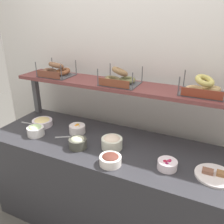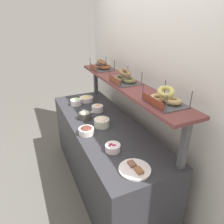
{
  "view_description": "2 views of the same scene",
  "coord_description": "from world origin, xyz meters",
  "px_view_note": "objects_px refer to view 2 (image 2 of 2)",
  "views": [
    {
      "loc": [
        0.75,
        -1.48,
        1.84
      ],
      "look_at": [
        0.02,
        0.06,
        1.11
      ],
      "focal_mm": 37.75,
      "sensor_mm": 36.0,
      "label": 1
    },
    {
      "loc": [
        1.89,
        -0.75,
        1.93
      ],
      "look_at": [
        0.1,
        0.07,
        1.01
      ],
      "focal_mm": 33.02,
      "sensor_mm": 36.0,
      "label": 2
    }
  ],
  "objects_px": {
    "bagel_basket_plain": "(165,98)",
    "bowl_egg_salad": "(86,99)",
    "bowl_tuna_salad": "(85,115)",
    "bowl_chocolate_spread": "(86,130)",
    "bowl_scallion_spread": "(76,102)",
    "serving_spoon_by_edge": "(82,98)",
    "serving_plate_white": "(135,169)",
    "bowl_beet_salad": "(113,147)",
    "bowl_potato_salad": "(102,122)",
    "serving_spoon_near_plate": "(89,111)",
    "bagel_basket_cinnamon_raisin": "(102,66)",
    "bowl_fruit_salad": "(98,108)",
    "bagel_basket_poppy": "(125,78)"
  },
  "relations": [
    {
      "from": "serving_spoon_by_edge",
      "to": "bagel_basket_plain",
      "type": "distance_m",
      "value": 1.54
    },
    {
      "from": "bowl_potato_salad",
      "to": "bagel_basket_poppy",
      "type": "relative_size",
      "value": 0.54
    },
    {
      "from": "bowl_chocolate_spread",
      "to": "bagel_basket_cinnamon_raisin",
      "type": "distance_m",
      "value": 1.04
    },
    {
      "from": "serving_spoon_by_edge",
      "to": "bagel_basket_poppy",
      "type": "bearing_deg",
      "value": 17.67
    },
    {
      "from": "bowl_egg_salad",
      "to": "serving_spoon_by_edge",
      "type": "bearing_deg",
      "value": -163.64
    },
    {
      "from": "bowl_chocolate_spread",
      "to": "serving_plate_white",
      "type": "relative_size",
      "value": 0.62
    },
    {
      "from": "bowl_egg_salad",
      "to": "serving_plate_white",
      "type": "xyz_separation_m",
      "value": [
        1.51,
        -0.11,
        -0.03
      ]
    },
    {
      "from": "bowl_fruit_salad",
      "to": "bagel_basket_plain",
      "type": "height_order",
      "value": "bagel_basket_plain"
    },
    {
      "from": "serving_spoon_near_plate",
      "to": "bagel_basket_plain",
      "type": "distance_m",
      "value": 1.13
    },
    {
      "from": "bowl_potato_salad",
      "to": "bowl_chocolate_spread",
      "type": "bearing_deg",
      "value": -67.41
    },
    {
      "from": "bowl_chocolate_spread",
      "to": "serving_plate_white",
      "type": "xyz_separation_m",
      "value": [
        0.67,
        0.17,
        -0.03
      ]
    },
    {
      "from": "bowl_fruit_salad",
      "to": "bowl_beet_salad",
      "type": "bearing_deg",
      "value": -11.9
    },
    {
      "from": "bowl_potato_salad",
      "to": "bagel_basket_cinnamon_raisin",
      "type": "xyz_separation_m",
      "value": [
        -0.71,
        0.3,
        0.43
      ]
    },
    {
      "from": "bowl_beet_salad",
      "to": "bowl_egg_salad",
      "type": "xyz_separation_m",
      "value": [
        -1.21,
        0.15,
        0.0
      ]
    },
    {
      "from": "serving_plate_white",
      "to": "bowl_potato_salad",
      "type": "bearing_deg",
      "value": 177.69
    },
    {
      "from": "bagel_basket_poppy",
      "to": "serving_spoon_by_edge",
      "type": "bearing_deg",
      "value": -162.33
    },
    {
      "from": "bowl_fruit_salad",
      "to": "serving_spoon_near_plate",
      "type": "bearing_deg",
      "value": -97.7
    },
    {
      "from": "bagel_basket_plain",
      "to": "bowl_potato_salad",
      "type": "bearing_deg",
      "value": -150.76
    },
    {
      "from": "bowl_potato_salad",
      "to": "serving_spoon_by_edge",
      "type": "height_order",
      "value": "bowl_potato_salad"
    },
    {
      "from": "bowl_scallion_spread",
      "to": "bagel_basket_plain",
      "type": "relative_size",
      "value": 0.44
    },
    {
      "from": "bowl_tuna_salad",
      "to": "bowl_chocolate_spread",
      "type": "bearing_deg",
      "value": -15.29
    },
    {
      "from": "bowl_egg_salad",
      "to": "bagel_basket_cinnamon_raisin",
      "type": "height_order",
      "value": "bagel_basket_cinnamon_raisin"
    },
    {
      "from": "bowl_beet_salad",
      "to": "bowl_egg_salad",
      "type": "height_order",
      "value": "bowl_egg_salad"
    },
    {
      "from": "bowl_fruit_salad",
      "to": "bagel_basket_cinnamon_raisin",
      "type": "height_order",
      "value": "bagel_basket_cinnamon_raisin"
    },
    {
      "from": "bowl_beet_salad",
      "to": "serving_spoon_near_plate",
      "type": "xyz_separation_m",
      "value": [
        -0.85,
        0.07,
        -0.03
      ]
    },
    {
      "from": "bowl_beet_salad",
      "to": "bagel_basket_poppy",
      "type": "xyz_separation_m",
      "value": [
        -0.52,
        0.38,
        0.45
      ]
    },
    {
      "from": "bowl_tuna_salad",
      "to": "serving_spoon_by_edge",
      "type": "distance_m",
      "value": 0.64
    },
    {
      "from": "bagel_basket_cinnamon_raisin",
      "to": "bagel_basket_plain",
      "type": "bearing_deg",
      "value": 1.26
    },
    {
      "from": "bowl_egg_salad",
      "to": "bagel_basket_poppy",
      "type": "xyz_separation_m",
      "value": [
        0.69,
        0.22,
        0.44
      ]
    },
    {
      "from": "bowl_chocolate_spread",
      "to": "serving_plate_white",
      "type": "distance_m",
      "value": 0.69
    },
    {
      "from": "bowl_egg_salad",
      "to": "serving_spoon_by_edge",
      "type": "relative_size",
      "value": 1.01
    },
    {
      "from": "bowl_chocolate_spread",
      "to": "bagel_basket_plain",
      "type": "relative_size",
      "value": 0.48
    },
    {
      "from": "serving_plate_white",
      "to": "bagel_basket_poppy",
      "type": "height_order",
      "value": "bagel_basket_poppy"
    },
    {
      "from": "bowl_fruit_salad",
      "to": "bowl_potato_salad",
      "type": "relative_size",
      "value": 0.86
    },
    {
      "from": "serving_plate_white",
      "to": "bowl_beet_salad",
      "type": "bearing_deg",
      "value": -170.69
    },
    {
      "from": "bowl_scallion_spread",
      "to": "serving_spoon_by_edge",
      "type": "relative_size",
      "value": 0.79
    },
    {
      "from": "bowl_chocolate_spread",
      "to": "bowl_egg_salad",
      "type": "relative_size",
      "value": 0.84
    },
    {
      "from": "bowl_chocolate_spread",
      "to": "bagel_basket_cinnamon_raisin",
      "type": "bearing_deg",
      "value": 148.04
    },
    {
      "from": "bowl_tuna_salad",
      "to": "bowl_chocolate_spread",
      "type": "relative_size",
      "value": 0.91
    },
    {
      "from": "bowl_beet_salad",
      "to": "serving_spoon_by_edge",
      "type": "relative_size",
      "value": 0.74
    },
    {
      "from": "bowl_egg_salad",
      "to": "serving_spoon_near_plate",
      "type": "relative_size",
      "value": 1.14
    },
    {
      "from": "serving_plate_white",
      "to": "bowl_egg_salad",
      "type": "bearing_deg",
      "value": 176.02
    },
    {
      "from": "bowl_tuna_salad",
      "to": "bowl_beet_salad",
      "type": "bearing_deg",
      "value": 2.57
    },
    {
      "from": "serving_spoon_near_plate",
      "to": "bagel_basket_poppy",
      "type": "xyz_separation_m",
      "value": [
        0.33,
        0.3,
        0.47
      ]
    },
    {
      "from": "bowl_scallion_spread",
      "to": "bowl_fruit_salad",
      "type": "bearing_deg",
      "value": 32.45
    },
    {
      "from": "bowl_potato_salad",
      "to": "bagel_basket_cinnamon_raisin",
      "type": "height_order",
      "value": "bagel_basket_cinnamon_raisin"
    },
    {
      "from": "bowl_egg_salad",
      "to": "serving_spoon_by_edge",
      "type": "height_order",
      "value": "bowl_egg_salad"
    },
    {
      "from": "bowl_scallion_spread",
      "to": "bagel_basket_poppy",
      "type": "height_order",
      "value": "bagel_basket_poppy"
    },
    {
      "from": "bagel_basket_plain",
      "to": "bowl_egg_salad",
      "type": "bearing_deg",
      "value": -169.38
    },
    {
      "from": "bagel_basket_cinnamon_raisin",
      "to": "bagel_basket_poppy",
      "type": "bearing_deg",
      "value": 0.01
    }
  ]
}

